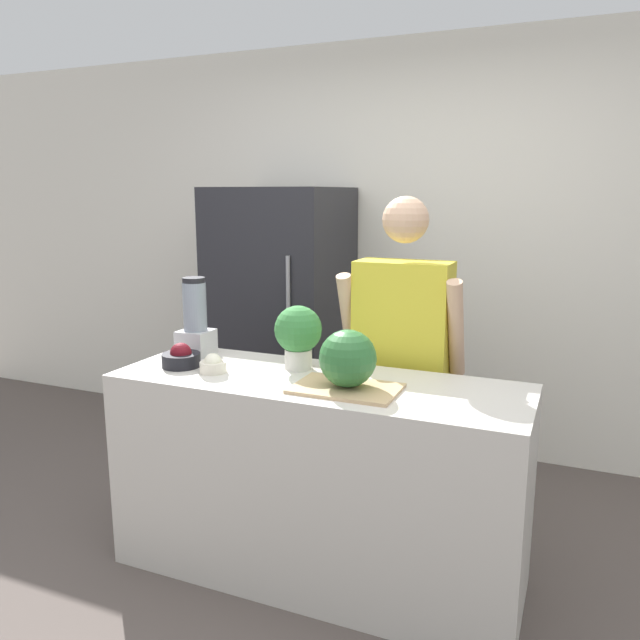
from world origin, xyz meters
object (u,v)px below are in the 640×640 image
(refrigerator, at_px, (282,321))
(bowl_cream, at_px, (213,365))
(bowl_cherries, at_px, (181,358))
(potted_plant, at_px, (298,333))
(watermelon, at_px, (348,358))
(blender, at_px, (195,322))
(person, at_px, (402,368))

(refrigerator, bearing_deg, bowl_cream, -76.42)
(bowl_cherries, xyz_separation_m, potted_plant, (0.50, 0.18, 0.12))
(refrigerator, relative_size, potted_plant, 5.94)
(watermelon, bearing_deg, bowl_cherries, 178.33)
(potted_plant, bearing_deg, bowl_cherries, -160.73)
(bowl_cherries, xyz_separation_m, bowl_cream, (0.18, -0.02, -0.01))
(watermelon, bearing_deg, refrigerator, 125.88)
(bowl_cherries, distance_m, bowl_cream, 0.18)
(watermelon, height_order, bowl_cream, watermelon)
(watermelon, bearing_deg, blender, 165.02)
(bowl_cherries, relative_size, blender, 0.46)
(bowl_cream, xyz_separation_m, blender, (-0.24, 0.23, 0.13))
(refrigerator, bearing_deg, person, -36.22)
(person, height_order, blender, person)
(bowl_cherries, bearing_deg, person, 31.70)
(person, distance_m, blender, 1.01)
(watermelon, relative_size, potted_plant, 0.81)
(person, height_order, watermelon, person)
(refrigerator, relative_size, watermelon, 7.38)
(refrigerator, xyz_separation_m, person, (1.01, -0.74, -0.01))
(bowl_cherries, height_order, bowl_cream, bowl_cherries)
(watermelon, height_order, potted_plant, potted_plant)
(person, height_order, potted_plant, person)
(refrigerator, relative_size, blender, 4.50)
(watermelon, xyz_separation_m, potted_plant, (-0.31, 0.20, 0.03))
(refrigerator, xyz_separation_m, watermelon, (0.94, -1.30, 0.17))
(refrigerator, xyz_separation_m, potted_plant, (0.63, -1.10, 0.21))
(blender, bearing_deg, bowl_cherries, -73.99)
(watermelon, distance_m, blender, 0.90)
(person, relative_size, watermelon, 7.17)
(watermelon, bearing_deg, person, 83.43)
(refrigerator, relative_size, bowl_cherries, 9.83)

